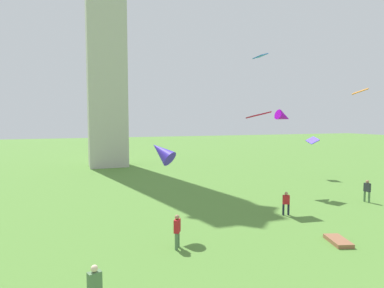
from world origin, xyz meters
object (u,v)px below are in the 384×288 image
(person_0, at_px, (177,229))
(kite_flying_3, at_px, (162,152))
(person_1, at_px, (95,286))
(person_2, at_px, (286,202))
(kite_flying_5, at_px, (258,115))
(kite_flying_0, at_px, (360,91))
(kite_bundle_0, at_px, (338,241))
(kite_flying_2, at_px, (284,117))
(person_4, at_px, (367,190))
(kite_flying_1, at_px, (260,56))
(kite_flying_4, at_px, (313,140))

(person_0, xyz_separation_m, kite_flying_3, (-0.01, 2.91, 3.68))
(person_1, relative_size, person_2, 1.05)
(person_1, relative_size, kite_flying_5, 1.03)
(person_2, distance_m, kite_flying_0, 11.82)
(person_0, bearing_deg, kite_flying_5, -23.16)
(person_2, xyz_separation_m, kite_flying_3, (-8.73, 0.12, 3.75))
(kite_bundle_0, bearing_deg, kite_flying_3, 147.71)
(kite_flying_2, height_order, kite_flying_5, kite_flying_2)
(kite_flying_0, relative_size, kite_flying_3, 0.75)
(kite_flying_2, height_order, kite_bundle_0, kite_flying_2)
(person_4, distance_m, kite_bundle_0, 10.46)
(kite_flying_5, bearing_deg, person_2, 95.99)
(person_1, height_order, kite_flying_5, kite_flying_5)
(person_0, xyz_separation_m, kite_flying_2, (13.27, 9.43, 5.85))
(kite_flying_3, bearing_deg, kite_flying_2, 165.26)
(person_2, height_order, kite_flying_3, kite_flying_3)
(kite_flying_1, height_order, kite_flying_2, kite_flying_1)
(kite_flying_4, bearing_deg, person_2, 146.80)
(person_0, xyz_separation_m, person_4, (16.93, 3.44, 0.02))
(person_1, xyz_separation_m, kite_flying_5, (12.68, 10.25, 5.95))
(person_4, relative_size, kite_flying_1, 1.06)
(person_2, distance_m, kite_flying_3, 9.51)
(kite_flying_2, bearing_deg, kite_flying_4, -61.84)
(kite_flying_4, bearing_deg, person_4, 174.36)
(kite_flying_3, bearing_deg, person_1, 18.61)
(person_2, relative_size, person_4, 0.91)
(kite_flying_0, height_order, kite_flying_2, kite_flying_0)
(person_2, distance_m, kite_bundle_0, 5.18)
(kite_flying_1, distance_m, kite_flying_4, 11.91)
(person_0, height_order, kite_flying_0, kite_flying_0)
(person_0, relative_size, person_2, 1.08)
(kite_flying_4, bearing_deg, person_0, 137.71)
(kite_flying_0, xyz_separation_m, kite_flying_2, (-3.98, 4.69, -2.03))
(kite_flying_0, bearing_deg, person_0, -110.36)
(person_2, distance_m, kite_flying_5, 6.79)
(kite_flying_3, relative_size, kite_bundle_0, 1.19)
(kite_flying_1, relative_size, kite_flying_3, 0.86)
(kite_flying_3, height_order, kite_bundle_0, kite_flying_3)
(person_1, xyz_separation_m, person_2, (12.97, 7.07, -0.05))
(person_1, xyz_separation_m, kite_flying_4, (24.85, 18.20, 3.27))
(person_0, distance_m, person_2, 9.15)
(kite_flying_1, bearing_deg, person_2, -140.24)
(person_2, bearing_deg, person_0, -146.26)
(person_4, distance_m, kite_flying_1, 15.33)
(kite_flying_2, bearing_deg, kite_flying_1, 12.67)
(person_0, height_order, kite_flying_4, kite_flying_4)
(person_4, bearing_deg, person_1, -74.33)
(kite_flying_0, distance_m, kite_flying_5, 9.12)
(kite_flying_4, distance_m, kite_bundle_0, 20.81)
(kite_flying_1, bearing_deg, kite_flying_3, -171.84)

